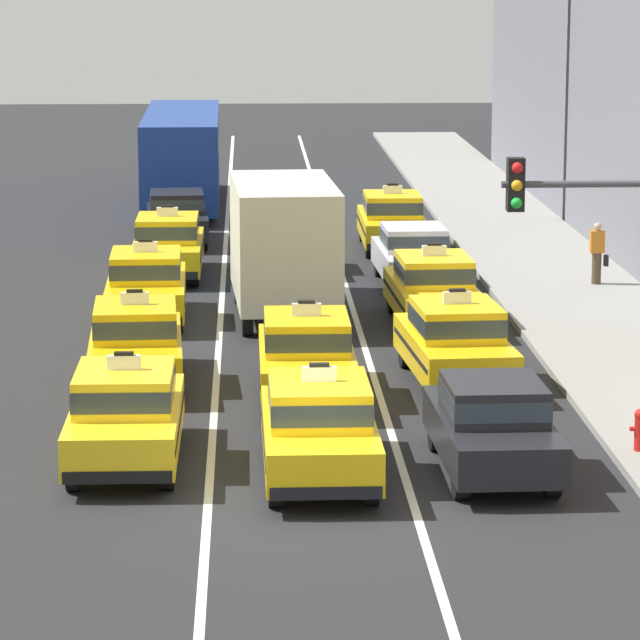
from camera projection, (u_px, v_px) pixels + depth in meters
The scene contains 22 objects.
ground_plane at pixel (312, 511), 27.28m from camera, with size 160.00×160.00×0.00m, color #232326.
lane_stripe_left_center at pixel (223, 282), 46.80m from camera, with size 0.14×80.00×0.01m, color silver.
lane_stripe_center_right at pixel (344, 281), 46.93m from camera, with size 0.14×80.00×0.01m, color silver.
sidewalk_curb at pixel (590, 313), 42.25m from camera, with size 4.00×90.00×0.15m, color gray.
taxi_left_nearest at pixel (126, 414), 29.66m from camera, with size 1.83×4.56×1.96m.
taxi_left_second at pixel (136, 342), 35.25m from camera, with size 2.02×4.64×1.96m.
taxi_left_third at pixel (146, 284), 41.56m from camera, with size 1.93×4.60×1.96m.
taxi_left_fourth at pixel (168, 245), 47.36m from camera, with size 1.83×4.57×1.96m.
sedan_left_fifth at pixel (177, 216), 52.99m from camera, with size 2.01×4.39×1.58m.
bus_left_sixth at pixel (182, 153), 61.12m from camera, with size 2.65×11.23×3.22m.
taxi_center_nearest at pixel (319, 426), 28.85m from camera, with size 1.85×4.57×1.96m.
taxi_center_second at pixel (306, 354), 34.13m from camera, with size 1.84×4.57×1.96m.
box_truck_center_third at pixel (282, 241), 42.14m from camera, with size 2.56×7.06×3.27m.
sedan_center_fourth at pixel (288, 238), 48.62m from camera, with size 1.97×4.38×1.58m.
sedan_right_nearest at pixel (493, 423), 29.16m from camera, with size 1.88×4.35×1.58m.
taxi_right_second at pixel (455, 341), 35.33m from camera, with size 2.10×4.67×1.96m.
taxi_right_third at pixel (433, 288), 41.02m from camera, with size 1.98×4.62×1.96m.
sedan_right_fourth at pixel (413, 254), 46.11m from camera, with size 1.90×4.36×1.58m.
taxi_right_fifth at pixel (392, 220), 51.93m from camera, with size 1.85×4.57×1.96m.
pedestrian_near_crosswalk at pixel (597, 253), 45.55m from camera, with size 0.47×0.24×1.59m.
fire_hydrant at pixel (640, 428), 30.05m from camera, with size 0.36×0.22×0.73m.
traffic_light_pole at pixel (627, 279), 25.44m from camera, with size 2.87×0.33×5.58m.
Camera 1 is at (-0.96, -26.14, 8.30)m, focal length 99.69 mm.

